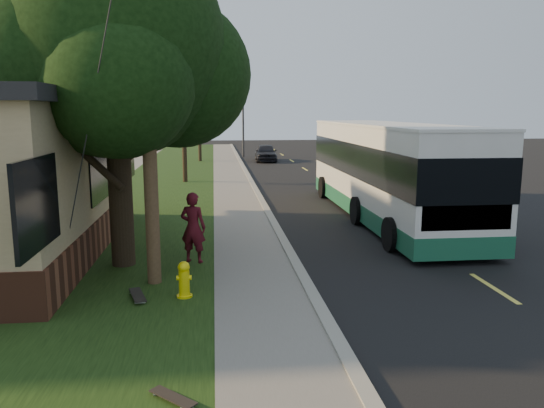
{
  "coord_description": "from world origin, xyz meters",
  "views": [
    {
      "loc": [
        -1.95,
        -10.37,
        3.77
      ],
      "look_at": [
        -0.54,
        2.52,
        1.5
      ],
      "focal_mm": 35.0,
      "sensor_mm": 36.0,
      "label": 1
    }
  ],
  "objects_px": {
    "utility_pole": "(146,69)",
    "leafy_tree": "(116,50)",
    "skateboarder": "(193,227)",
    "skateboard_spare": "(173,398)",
    "transit_bus": "(386,168)",
    "distant_car": "(266,153)",
    "traffic_signal": "(243,119)",
    "skateboard_main": "(138,295)",
    "bare_tree_far": "(200,135)",
    "fire_hydrant": "(184,280)",
    "bare_tree_near": "(184,142)"
  },
  "relations": [
    {
      "from": "utility_pole",
      "to": "leafy_tree",
      "type": "height_order",
      "value": "utility_pole"
    },
    {
      "from": "skateboarder",
      "to": "skateboard_spare",
      "type": "height_order",
      "value": "skateboarder"
    },
    {
      "from": "transit_bus",
      "to": "distant_car",
      "type": "distance_m",
      "value": 22.28
    },
    {
      "from": "traffic_signal",
      "to": "skateboard_main",
      "type": "xyz_separation_m",
      "value": [
        -4.03,
        -33.99,
        -3.03
      ]
    },
    {
      "from": "bare_tree_far",
      "to": "skateboard_main",
      "type": "xyz_separation_m",
      "value": [
        -0.53,
        -29.99,
        -1.87
      ]
    },
    {
      "from": "utility_pole",
      "to": "bare_tree_far",
      "type": "bearing_deg",
      "value": 89.4
    },
    {
      "from": "fire_hydrant",
      "to": "bare_tree_near",
      "type": "relative_size",
      "value": 0.17
    },
    {
      "from": "leafy_tree",
      "to": "skateboarder",
      "type": "bearing_deg",
      "value": -4.8
    },
    {
      "from": "transit_bus",
      "to": "bare_tree_near",
      "type": "bearing_deg",
      "value": 126.48
    },
    {
      "from": "traffic_signal",
      "to": "skateboard_spare",
      "type": "relative_size",
      "value": 8.31
    },
    {
      "from": "skateboard_main",
      "to": "distant_car",
      "type": "xyz_separation_m",
      "value": [
        5.51,
        29.87,
        0.53
      ]
    },
    {
      "from": "bare_tree_near",
      "to": "distant_car",
      "type": "bearing_deg",
      "value": 65.25
    },
    {
      "from": "leafy_tree",
      "to": "bare_tree_far",
      "type": "distance_m",
      "value": 27.56
    },
    {
      "from": "utility_pole",
      "to": "traffic_signal",
      "type": "relative_size",
      "value": 1.65
    },
    {
      "from": "skateboard_main",
      "to": "leafy_tree",
      "type": "bearing_deg",
      "value": 103.62
    },
    {
      "from": "skateboard_main",
      "to": "skateboard_spare",
      "type": "distance_m",
      "value": 4.09
    },
    {
      "from": "leafy_tree",
      "to": "distant_car",
      "type": "bearing_deg",
      "value": 77.28
    },
    {
      "from": "fire_hydrant",
      "to": "leafy_tree",
      "type": "relative_size",
      "value": 0.09
    },
    {
      "from": "leafy_tree",
      "to": "skateboard_spare",
      "type": "height_order",
      "value": "leafy_tree"
    },
    {
      "from": "skateboard_main",
      "to": "distant_car",
      "type": "height_order",
      "value": "distant_car"
    },
    {
      "from": "bare_tree_near",
      "to": "transit_bus",
      "type": "xyz_separation_m",
      "value": [
        7.59,
        -10.27,
        -0.36
      ]
    },
    {
      "from": "transit_bus",
      "to": "skateboard_spare",
      "type": "distance_m",
      "value": 13.54
    },
    {
      "from": "leafy_tree",
      "to": "bare_tree_near",
      "type": "height_order",
      "value": "leafy_tree"
    },
    {
      "from": "utility_pole",
      "to": "bare_tree_near",
      "type": "distance_m",
      "value": 17.19
    },
    {
      "from": "fire_hydrant",
      "to": "utility_pole",
      "type": "bearing_deg",
      "value": 125.38
    },
    {
      "from": "skateboard_main",
      "to": "distant_car",
      "type": "relative_size",
      "value": 0.24
    },
    {
      "from": "bare_tree_near",
      "to": "bare_tree_far",
      "type": "bearing_deg",
      "value": 87.61
    },
    {
      "from": "bare_tree_far",
      "to": "skateboarder",
      "type": "relative_size",
      "value": 2.29
    },
    {
      "from": "utility_pole",
      "to": "skateboard_main",
      "type": "distance_m",
      "value": 4.61
    },
    {
      "from": "utility_pole",
      "to": "skateboarder",
      "type": "distance_m",
      "value": 4.06
    },
    {
      "from": "skateboard_main",
      "to": "skateboard_spare",
      "type": "relative_size",
      "value": 1.39
    },
    {
      "from": "fire_hydrant",
      "to": "leafy_tree",
      "type": "xyz_separation_m",
      "value": [
        -1.57,
        2.65,
        4.73
      ]
    },
    {
      "from": "traffic_signal",
      "to": "skateboarder",
      "type": "height_order",
      "value": "traffic_signal"
    },
    {
      "from": "transit_bus",
      "to": "skateboarder",
      "type": "height_order",
      "value": "transit_bus"
    },
    {
      "from": "utility_pole",
      "to": "skateboard_spare",
      "type": "xyz_separation_m",
      "value": [
        0.76,
        -4.95,
        -4.51
      ]
    },
    {
      "from": "skateboard_spare",
      "to": "distant_car",
      "type": "xyz_separation_m",
      "value": [
        4.52,
        33.84,
        0.54
      ]
    },
    {
      "from": "fire_hydrant",
      "to": "traffic_signal",
      "type": "xyz_separation_m",
      "value": [
        3.1,
        34.0,
        2.73
      ]
    },
    {
      "from": "bare_tree_far",
      "to": "skateboard_spare",
      "type": "bearing_deg",
      "value": -89.23
    },
    {
      "from": "bare_tree_near",
      "to": "skateboarder",
      "type": "relative_size",
      "value": 2.44
    },
    {
      "from": "transit_bus",
      "to": "skateboard_main",
      "type": "bearing_deg",
      "value": -134.64
    },
    {
      "from": "distant_car",
      "to": "utility_pole",
      "type": "bearing_deg",
      "value": -97.64
    },
    {
      "from": "traffic_signal",
      "to": "transit_bus",
      "type": "relative_size",
      "value": 0.44
    },
    {
      "from": "traffic_signal",
      "to": "skateboard_spare",
      "type": "bearing_deg",
      "value": -94.58
    },
    {
      "from": "utility_pole",
      "to": "leafy_tree",
      "type": "xyz_separation_m",
      "value": [
        -0.87,
        1.66,
        0.54
      ]
    },
    {
      "from": "leafy_tree",
      "to": "bare_tree_far",
      "type": "relative_size",
      "value": 1.94
    },
    {
      "from": "utility_pole",
      "to": "distant_car",
      "type": "bearing_deg",
      "value": 79.64
    },
    {
      "from": "bare_tree_far",
      "to": "skateboard_main",
      "type": "distance_m",
      "value": 30.05
    },
    {
      "from": "fire_hydrant",
      "to": "skateboarder",
      "type": "distance_m",
      "value": 2.56
    },
    {
      "from": "transit_bus",
      "to": "utility_pole",
      "type": "bearing_deg",
      "value": -137.65
    },
    {
      "from": "bare_tree_near",
      "to": "transit_bus",
      "type": "relative_size",
      "value": 0.35
    }
  ]
}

